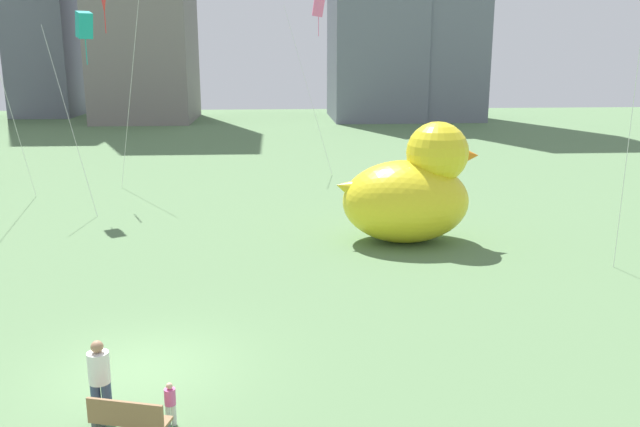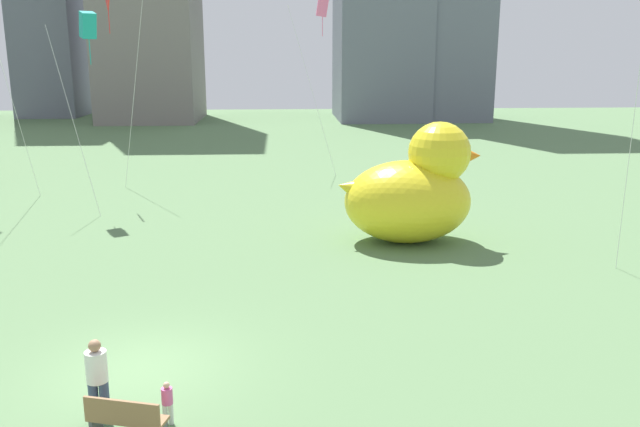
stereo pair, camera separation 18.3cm
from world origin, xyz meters
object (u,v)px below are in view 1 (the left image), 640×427
Objects in this scene: kite_pink at (318,7)px; park_bench at (129,419)px; person_child at (170,402)px; kite_red at (105,5)px; giant_inflatable_duck at (411,191)px; person_adult at (100,377)px; kite_teal at (84,26)px.

park_bench is at bearing -100.71° from kite_pink.
person_child is 24.49m from kite_red.
kite_pink reaches higher than giant_inflatable_duck.
person_child is at bearing 37.97° from park_bench.
person_adult is 30.30m from kite_pink.
giant_inflatable_duck is (8.62, 12.26, 1.01)m from person_adult.
kite_pink reaches higher than person_child.
kite_red is at bearing 143.76° from giant_inflatable_duck.
person_child is 14.52m from giant_inflatable_duck.
park_bench and person_child have the same top height.
kite_red is at bearing 85.28° from kite_teal.
park_bench is at bearing -121.33° from giant_inflatable_duck.
park_bench is 15.33m from giant_inflatable_duck.
person_adult is (-0.69, 0.78, 0.47)m from park_bench.
person_child is (0.69, 0.53, 0.03)m from park_bench.
park_bench is 0.28× the size of giant_inflatable_duck.
person_child is at bearing -75.15° from kite_red.
person_child is 0.10× the size of kite_teal.
kite_red is at bearing -148.70° from kite_pink.
kite_teal reaches higher than park_bench.
person_adult is 0.17× the size of kite_red.
person_child is 30.41m from kite_pink.
person_child is 0.16× the size of giant_inflatable_duck.
giant_inflatable_duck is 0.54× the size of kite_red.
giant_inflatable_duck reaches higher than person_adult.
kite_teal is (-5.43, 19.53, 7.72)m from park_bench.
kite_pink is at bearing 98.56° from giant_inflatable_duck.
person_child is 0.09× the size of kite_red.
kite_red reaches higher than park_bench.
park_bench is 21.69m from kite_teal.
kite_pink is (6.20, 28.37, 8.66)m from person_adult.
kite_red reaches higher than person_adult.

